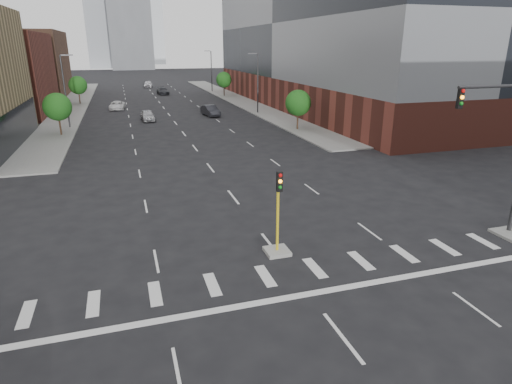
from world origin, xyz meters
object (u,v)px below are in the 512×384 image
car_mid_right (210,111)px  car_distant (148,84)px  median_traffic_signal (278,236)px  car_deep_right (163,91)px  car_near_left (148,115)px  car_far_left (117,105)px

car_mid_right → car_distant: 51.17m
car_distant → car_mid_right: bearing=-77.8°
median_traffic_signal → car_mid_right: median_traffic_signal is taller
car_mid_right → car_deep_right: 33.03m
car_deep_right → median_traffic_signal: bearing=-96.6°
car_near_left → car_distant: car_distant is taller
median_traffic_signal → car_distant: 96.55m
car_near_left → median_traffic_signal: bearing=-88.2°
car_near_left → car_mid_right: (9.38, 1.68, 0.04)m
median_traffic_signal → car_far_left: 57.64m
car_mid_right → car_far_left: car_mid_right is taller
car_near_left → car_deep_right: car_near_left is taller
median_traffic_signal → car_near_left: median_traffic_signal is taller
median_traffic_signal → car_far_left: size_ratio=0.90×
car_deep_right → car_near_left: bearing=-104.2°
median_traffic_signal → car_mid_right: size_ratio=0.91×
car_mid_right → car_far_left: size_ratio=0.98×
car_deep_right → car_distant: (-1.87, 18.04, 0.11)m
car_distant → car_near_left: bearing=-88.2°
car_far_left → car_deep_right: car_deep_right is taller
car_mid_right → median_traffic_signal: bearing=-105.5°
median_traffic_signal → car_deep_right: size_ratio=0.86×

